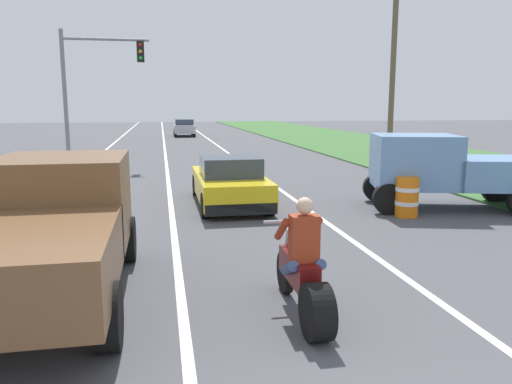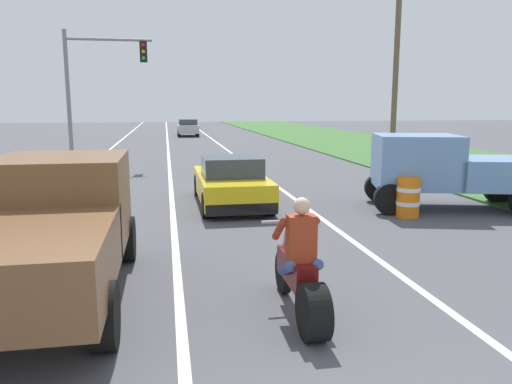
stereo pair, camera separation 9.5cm
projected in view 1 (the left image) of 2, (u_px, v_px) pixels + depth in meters
The scene contains 12 objects.
lane_stripe_left_solid at pixel (81, 170), 21.20m from camera, with size 0.14×120.00×0.01m, color white.
lane_stripe_right_solid at pixel (247, 167), 22.53m from camera, with size 0.14×120.00×0.01m, color white.
lane_stripe_centre_dashed at pixel (167, 168), 21.86m from camera, with size 0.14×120.00×0.01m, color white.
grass_verge_right at pixel (450, 161), 24.39m from camera, with size 10.00×120.00×0.06m, color #3D6B33.
motorcycle_with_rider at pixel (303, 275), 6.42m from camera, with size 0.70×2.21×1.62m.
sports_car_yellow at pixel (230, 183), 13.84m from camera, with size 1.84×4.30×1.37m.
pickup_truck_left_lane_brown at pixel (53, 226), 6.92m from camera, with size 2.02×4.80×1.98m.
pickup_truck_right_shoulder_light_blue at pixel (449, 168), 13.28m from camera, with size 5.14×3.14×1.98m.
traffic_light_mast_near at pixel (91, 78), 22.01m from camera, with size 3.82×0.34×6.00m.
utility_pole_roadside at pixel (393, 67), 21.44m from camera, with size 0.24×0.24×8.70m, color brown.
construction_barrel_nearest at pixel (407, 197), 12.39m from camera, with size 0.58×0.58×1.00m.
distant_car_far_ahead at pixel (184, 127), 44.23m from camera, with size 1.80×4.00×1.50m.
Camera 1 is at (-2.01, -2.06, 2.77)m, focal length 34.91 mm.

